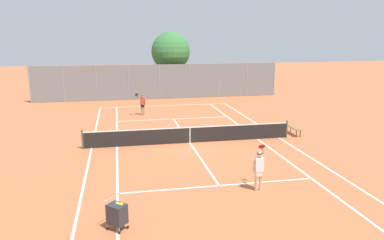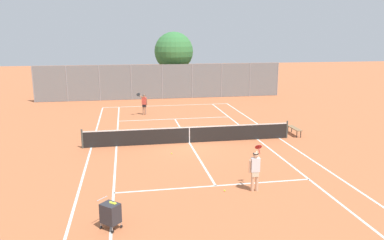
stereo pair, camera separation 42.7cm
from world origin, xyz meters
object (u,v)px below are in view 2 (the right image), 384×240
Objects in this scene: player_near_side at (255,169)px; courtside_bench at (294,129)px; tree_behind_left at (173,53)px; player_far_left at (144,103)px; loose_tennis_ball_0 at (172,153)px; loose_tennis_ball_1 at (225,191)px; tennis_net at (189,134)px; ball_cart at (110,213)px.

player_near_side reaches higher than courtside_bench.
player_near_side is 25.31m from tree_behind_left.
tree_behind_left reaches higher than courtside_bench.
player_far_left is at bearing 102.89° from player_near_side.
courtside_bench is at bearing 17.24° from loose_tennis_ball_0.
loose_tennis_ball_0 is 1.00× the size of loose_tennis_ball_1.
tennis_net is 1.87× the size of tree_behind_left.
player_far_left reaches higher than courtside_bench.
loose_tennis_ball_0 is at bearing 106.23° from loose_tennis_ball_1.
tennis_net is 10.08m from ball_cart.
loose_tennis_ball_1 is (1.49, -5.11, 0.00)m from loose_tennis_ball_0.
ball_cart is (-4.13, -9.19, 0.02)m from tennis_net.
loose_tennis_ball_1 is at bearing -81.26° from player_far_left.
loose_tennis_ball_0 is 0.01× the size of tree_behind_left.
loose_tennis_ball_1 is at bearing 26.75° from ball_cart.
player_far_left is at bearing 138.93° from courtside_bench.
tennis_net reaches higher than ball_cart.
ball_cart is 14.58× the size of loose_tennis_ball_0.
tree_behind_left reaches higher than player_near_side.
courtside_bench is 18.55m from tree_behind_left.
tennis_net is 18.38m from tree_behind_left.
player_near_side is at bearing -63.09° from loose_tennis_ball_0.
loose_tennis_ball_1 is at bearing -92.75° from tree_behind_left.
tree_behind_left is at bearing 89.97° from player_near_side.
ball_cart is 5.91m from player_near_side.
courtside_bench reaches higher than loose_tennis_ball_1.
loose_tennis_ball_1 is at bearing -73.77° from loose_tennis_ball_0.
player_near_side is 15.84m from player_far_left.
ball_cart is at bearing -114.18° from tennis_net.
tree_behind_left reaches higher than loose_tennis_ball_1.
loose_tennis_ball_0 is (2.86, 7.30, -0.50)m from ball_cart.
courtside_bench is at bearing 42.07° from ball_cart.
ball_cart is 4.89m from loose_tennis_ball_1.
ball_cart is 0.54× the size of player_far_left.
tennis_net is 12.47× the size of ball_cart.
courtside_bench is at bearing 5.00° from tennis_net.
player_near_side reaches higher than loose_tennis_ball_1.
player_far_left is 0.28× the size of tree_behind_left.
courtside_bench reaches higher than loose_tennis_ball_0.
ball_cart is 0.54× the size of player_near_side.
loose_tennis_ball_0 is 20.45m from tree_behind_left.
loose_tennis_ball_0 is 5.33m from loose_tennis_ball_1.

